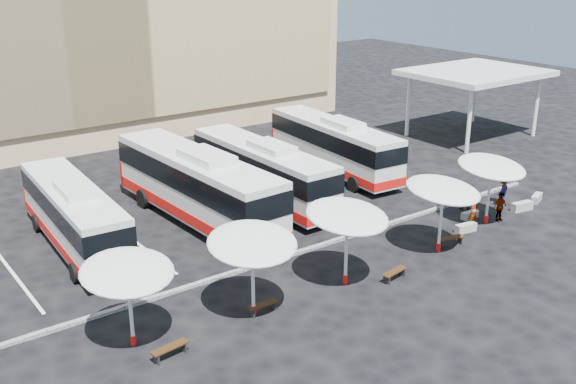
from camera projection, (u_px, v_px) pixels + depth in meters
ground at (308, 256)px, 32.43m from camera, size 120.00×120.00×0.00m
service_canopy at (475, 74)px, 51.71m from camera, size 10.00×8.00×5.20m
curb_divider at (302, 251)px, 32.78m from camera, size 34.00×0.25×0.15m
bay_lines at (222, 208)px, 38.49m from camera, size 24.15×12.00×0.01m
bus_0 at (74, 214)px, 32.76m from camera, size 3.05×11.15×3.50m
bus_1 at (197, 184)px, 35.87m from camera, size 3.42×13.17×4.15m
bus_2 at (262, 170)px, 38.96m from camera, size 2.76×11.68×3.71m
bus_3 at (333, 144)px, 44.08m from camera, size 3.34×11.84×3.71m
sunshade_0 at (127, 272)px, 24.14m from camera, size 3.50×3.54×3.55m
sunshade_1 at (252, 243)px, 26.15m from camera, size 4.19×4.23×3.72m
sunshade_2 at (347, 217)px, 28.70m from camera, size 4.39×4.42×3.76m
sunshade_3 at (443, 190)px, 31.89m from camera, size 4.74×4.76×3.72m
sunshade_4 at (492, 167)px, 35.30m from camera, size 3.95×3.99×3.72m
wood_bench_0 at (170, 349)px, 24.28m from camera, size 1.49×0.55×0.45m
wood_bench_1 at (263, 306)px, 27.26m from camera, size 1.33×0.37×0.41m
wood_bench_2 at (394, 273)px, 30.01m from camera, size 1.46×0.61×0.43m
wood_bench_3 at (451, 239)px, 33.50m from camera, size 1.48×0.73×0.44m
conc_bench_0 at (466, 228)px, 35.14m from camera, size 1.23×0.57×0.44m
conc_bench_1 at (470, 215)px, 36.91m from camera, size 1.08×0.38×0.40m
conc_bench_2 at (522, 206)px, 38.02m from camera, size 1.36×0.66×0.49m
conc_bench_3 at (537, 198)px, 39.35m from camera, size 1.21×0.77×0.43m
passenger_0 at (473, 212)px, 35.40m from camera, size 0.71×0.52×1.77m
passenger_1 at (464, 196)px, 38.02m from camera, size 0.95×0.95×1.55m
passenger_2 at (500, 207)px, 36.36m from camera, size 0.98×0.46×1.63m
passenger_3 at (502, 190)px, 38.76m from camera, size 1.21×0.85×1.71m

